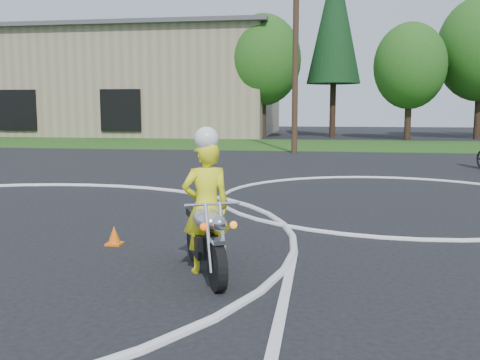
# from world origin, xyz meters

# --- Properties ---
(grass_strip) EXTENTS (120.00, 10.00, 0.02)m
(grass_strip) POSITION_xyz_m (0.00, 27.00, 0.01)
(grass_strip) COLOR #1E4714
(grass_strip) RESTS_ON ground
(course_markings) EXTENTS (19.05, 19.05, 0.12)m
(course_markings) POSITION_xyz_m (2.17, 4.35, 0.01)
(course_markings) COLOR silver
(course_markings) RESTS_ON ground
(primary_motorcycle) EXTENTS (0.99, 1.81, 1.02)m
(primary_motorcycle) POSITION_xyz_m (4.94, 1.74, 0.50)
(primary_motorcycle) COLOR black
(primary_motorcycle) RESTS_ON ground
(rider_primary_grp) EXTENTS (0.74, 0.64, 1.90)m
(rider_primary_grp) POSITION_xyz_m (4.92, 1.87, 0.92)
(rider_primary_grp) COLOR #FEFD1A
(rider_primary_grp) RESTS_ON ground
(traffic_cones) EXTENTS (22.00, 13.31, 0.30)m
(traffic_cones) POSITION_xyz_m (5.88, 2.88, 0.14)
(traffic_cones) COLOR orange
(traffic_cones) RESTS_ON ground
(warehouse) EXTENTS (41.00, 17.00, 8.30)m
(warehouse) POSITION_xyz_m (-18.00, 39.99, 4.16)
(warehouse) COLOR tan
(warehouse) RESTS_ON ground
(treeline) EXTENTS (38.20, 8.10, 14.52)m
(treeline) POSITION_xyz_m (14.78, 34.61, 6.62)
(treeline) COLOR #382619
(treeline) RESTS_ON ground
(utility_poles) EXTENTS (41.60, 1.12, 10.00)m
(utility_poles) POSITION_xyz_m (5.00, 21.00, 5.20)
(utility_poles) COLOR #473321
(utility_poles) RESTS_ON ground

